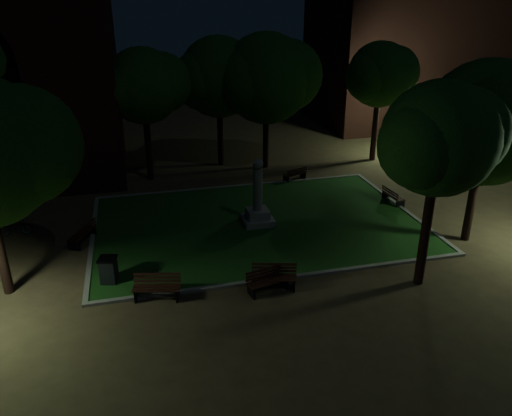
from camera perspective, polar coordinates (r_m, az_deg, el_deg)
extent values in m
plane|color=#4D3E27|center=(22.15, 1.48, -4.01)|extent=(80.00, 80.00, 0.00)
cube|color=#1C4D17|center=(23.87, 0.20, -1.78)|extent=(15.00, 10.00, 0.08)
cube|color=slate|center=(19.54, 3.93, -7.90)|extent=(15.40, 0.20, 0.12)
cube|color=slate|center=(28.44, -2.33, 2.49)|extent=(15.40, 0.20, 0.12)
cube|color=slate|center=(23.36, -18.21, -3.58)|extent=(0.20, 10.00, 0.12)
cube|color=slate|center=(26.61, 16.27, 0.02)|extent=(0.20, 10.00, 0.12)
cube|color=gray|center=(23.79, 0.20, -1.37)|extent=(1.40, 1.40, 0.30)
cube|color=gray|center=(23.64, 0.20, -0.60)|extent=(1.00, 1.00, 0.40)
cylinder|color=gray|center=(23.18, 0.21, 2.11)|extent=(0.44, 0.44, 2.00)
sphere|color=gray|center=(22.76, 0.21, 5.05)|extent=(0.50, 0.50, 0.50)
cube|color=#451F18|center=(45.59, 17.58, 17.07)|extent=(16.00, 10.00, 12.00)
sphere|color=#205619|center=(18.68, -25.33, 6.49)|extent=(4.12, 4.12, 4.12)
cylinder|color=black|center=(29.76, -12.22, 7.07)|extent=(0.36, 0.36, 4.20)
sphere|color=#205619|center=(29.03, -12.80, 13.46)|extent=(4.23, 4.23, 4.23)
sphere|color=#205619|center=(29.26, -10.71, 13.90)|extent=(3.38, 3.38, 3.38)
sphere|color=#205619|center=(28.74, -14.48, 13.01)|extent=(3.17, 3.17, 3.17)
cylinder|color=black|center=(31.31, 1.12, 8.12)|extent=(0.36, 0.36, 3.91)
sphere|color=#205619|center=(30.57, 1.18, 14.59)|extent=(5.39, 5.39, 5.39)
sphere|color=#205619|center=(31.12, 3.56, 14.90)|extent=(4.31, 4.31, 4.31)
sphere|color=#205619|center=(30.04, -0.72, 14.25)|extent=(4.04, 4.04, 4.04)
cylinder|color=black|center=(33.62, 13.43, 8.92)|extent=(0.36, 0.36, 4.32)
sphere|color=#205619|center=(32.98, 13.99, 14.60)|extent=(4.06, 4.06, 4.06)
sphere|color=#205619|center=(33.62, 15.43, 14.79)|extent=(3.25, 3.25, 3.25)
sphere|color=#205619|center=(32.36, 12.90, 14.36)|extent=(3.04, 3.04, 3.04)
cylinder|color=black|center=(23.62, 23.43, 0.78)|extent=(0.36, 0.36, 3.76)
sphere|color=#205619|center=(22.64, 24.81, 8.82)|extent=(5.17, 5.17, 5.17)
sphere|color=#205619|center=(23.59, 27.06, 9.18)|extent=(4.14, 4.14, 4.14)
sphere|color=#205619|center=(21.81, 23.08, 8.34)|extent=(3.88, 3.88, 3.88)
cylinder|color=black|center=(19.25, 18.83, -2.39)|extent=(0.36, 0.36, 4.45)
sphere|color=#205619|center=(18.10, 20.23, 7.44)|extent=(4.00, 4.00, 4.00)
sphere|color=#205619|center=(18.80, 22.50, 7.97)|extent=(3.20, 3.20, 3.20)
sphere|color=#205619|center=(17.45, 18.51, 6.77)|extent=(3.00, 3.00, 3.00)
cylinder|color=black|center=(31.03, -26.22, 7.25)|extent=(0.36, 0.36, 5.65)
sphere|color=#205619|center=(30.20, -25.13, 15.97)|extent=(4.35, 4.35, 4.35)
cylinder|color=black|center=(31.86, -4.10, 8.49)|extent=(0.36, 0.36, 4.07)
sphere|color=#205619|center=(31.15, -4.29, 14.72)|extent=(4.87, 4.87, 4.87)
sphere|color=#205619|center=(31.56, -2.11, 15.06)|extent=(3.90, 3.90, 3.90)
sphere|color=#205619|center=(30.72, -6.03, 14.35)|extent=(3.66, 3.66, 3.66)
cylinder|color=black|center=(29.55, -26.60, 5.10)|extent=(0.12, 0.12, 4.32)
sphere|color=#D8FFD8|center=(28.94, -26.50, 9.25)|extent=(0.28, 0.28, 0.28)
cylinder|color=black|center=(35.05, 16.41, 8.79)|extent=(0.12, 0.12, 3.85)
cylinder|color=black|center=(34.65, 16.77, 11.87)|extent=(0.90, 0.08, 0.08)
sphere|color=#D8FFD8|center=(34.43, 16.11, 11.87)|extent=(0.28, 0.28, 0.28)
sphere|color=#D8FFD8|center=(34.88, 17.43, 11.86)|extent=(0.28, 0.28, 0.28)
cube|color=black|center=(18.36, -0.54, -9.50)|extent=(0.19, 0.54, 0.44)
cube|color=black|center=(18.94, 3.24, -8.42)|extent=(0.19, 0.54, 0.44)
cube|color=black|center=(18.36, 1.72, -8.67)|extent=(1.56, 0.47, 0.04)
cube|color=black|center=(18.46, 1.51, -8.47)|extent=(1.56, 0.47, 0.04)
cube|color=black|center=(18.56, 1.30, -8.27)|extent=(1.56, 0.47, 0.04)
cube|color=black|center=(18.66, 1.09, -8.08)|extent=(1.56, 0.47, 0.04)
cube|color=black|center=(18.66, 1.00, -7.73)|extent=(1.55, 0.43, 0.10)
cube|color=black|center=(18.59, 1.00, -7.37)|extent=(1.55, 0.43, 0.10)
cube|color=black|center=(18.52, 1.01, -7.00)|extent=(1.55, 0.43, 0.10)
cube|color=black|center=(18.83, -0.19, -8.54)|extent=(0.21, 0.58, 0.46)
cube|color=black|center=(18.87, 4.35, -8.54)|extent=(0.21, 0.58, 0.46)
cube|color=black|center=(18.51, 2.11, -8.29)|extent=(1.65, 0.52, 0.04)
cube|color=black|center=(18.63, 2.10, -8.05)|extent=(1.65, 0.52, 0.04)
cube|color=black|center=(18.76, 2.09, -7.81)|extent=(1.65, 0.52, 0.04)
cube|color=black|center=(18.89, 2.08, -7.58)|extent=(1.65, 0.52, 0.04)
cube|color=black|center=(18.89, 2.08, -7.21)|extent=(1.65, 0.48, 0.10)
cube|color=black|center=(18.81, 2.08, -6.82)|extent=(1.65, 0.48, 0.10)
cube|color=black|center=(18.74, 2.09, -6.43)|extent=(1.65, 0.48, 0.10)
cube|color=black|center=(18.70, -13.50, -9.50)|extent=(0.19, 0.58, 0.47)
cube|color=black|center=(18.44, -8.94, -9.61)|extent=(0.19, 0.58, 0.47)
cube|color=black|center=(18.24, -11.41, -9.31)|extent=(1.67, 0.48, 0.04)
cube|color=black|center=(18.36, -11.34, -9.07)|extent=(1.67, 0.48, 0.04)
cube|color=black|center=(18.48, -11.26, -8.82)|extent=(1.67, 0.48, 0.04)
cube|color=black|center=(18.61, -11.19, -8.58)|extent=(1.67, 0.48, 0.04)
cube|color=black|center=(18.60, -11.18, -8.20)|extent=(1.66, 0.44, 0.10)
cube|color=black|center=(18.53, -11.21, -7.81)|extent=(1.66, 0.44, 0.10)
cube|color=black|center=(18.45, -11.25, -7.42)|extent=(1.66, 0.44, 0.10)
cube|color=black|center=(23.90, -18.42, -2.54)|extent=(0.54, 0.29, 0.45)
cube|color=black|center=(22.80, -20.08, -4.07)|extent=(0.54, 0.29, 0.45)
cube|color=black|center=(23.35, -19.79, -2.72)|extent=(0.77, 1.53, 0.04)
cube|color=black|center=(23.29, -19.48, -2.75)|extent=(0.77, 1.53, 0.04)
cube|color=black|center=(23.22, -19.17, -2.78)|extent=(0.77, 1.53, 0.04)
cube|color=black|center=(23.15, -18.86, -2.82)|extent=(0.77, 1.53, 0.04)
cube|color=black|center=(23.08, -18.76, -2.61)|extent=(0.74, 1.51, 0.10)
cube|color=black|center=(23.02, -18.81, -2.28)|extent=(0.74, 1.51, 0.10)
cube|color=black|center=(22.96, -18.85, -1.96)|extent=(0.74, 1.51, 0.10)
cube|color=black|center=(26.67, 16.15, 0.42)|extent=(0.51, 0.10, 0.41)
cube|color=black|center=(27.65, 14.68, 1.41)|extent=(0.51, 0.10, 0.41)
cube|color=black|center=(27.19, 15.80, 1.38)|extent=(0.20, 1.48, 0.04)
cube|color=black|center=(27.12, 15.58, 1.35)|extent=(0.20, 1.48, 0.04)
cube|color=black|center=(27.05, 15.35, 1.32)|extent=(0.20, 1.48, 0.04)
cube|color=black|center=(26.98, 15.12, 1.29)|extent=(0.20, 1.48, 0.04)
cube|color=black|center=(26.91, 15.04, 1.46)|extent=(0.17, 1.48, 0.09)
cube|color=black|center=(26.87, 15.07, 1.71)|extent=(0.17, 1.48, 0.09)
cube|color=black|center=(26.82, 15.10, 1.97)|extent=(0.17, 1.48, 0.09)
cube|color=black|center=(29.93, 5.37, 3.77)|extent=(0.23, 0.49, 0.40)
cube|color=black|center=(29.17, 3.44, 3.31)|extent=(0.23, 0.49, 0.40)
cube|color=black|center=(29.62, 4.19, 4.04)|extent=(1.40, 0.59, 0.04)
cube|color=black|center=(29.53, 4.34, 3.97)|extent=(1.40, 0.59, 0.04)
cube|color=black|center=(29.44, 4.50, 3.90)|extent=(1.40, 0.59, 0.04)
cube|color=black|center=(29.34, 4.65, 3.83)|extent=(1.40, 0.59, 0.04)
cube|color=black|center=(29.27, 4.73, 3.97)|extent=(1.38, 0.56, 0.09)
cube|color=black|center=(29.23, 4.74, 4.20)|extent=(1.38, 0.56, 0.09)
cube|color=black|center=(29.19, 4.74, 4.44)|extent=(1.38, 0.56, 0.09)
cube|color=black|center=(19.78, -16.48, -6.97)|extent=(0.70, 0.70, 1.03)
cube|color=black|center=(19.52, -16.66, -5.58)|extent=(0.78, 0.78, 0.07)
imported|color=black|center=(25.21, -25.84, -1.99)|extent=(1.48, 0.53, 0.78)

